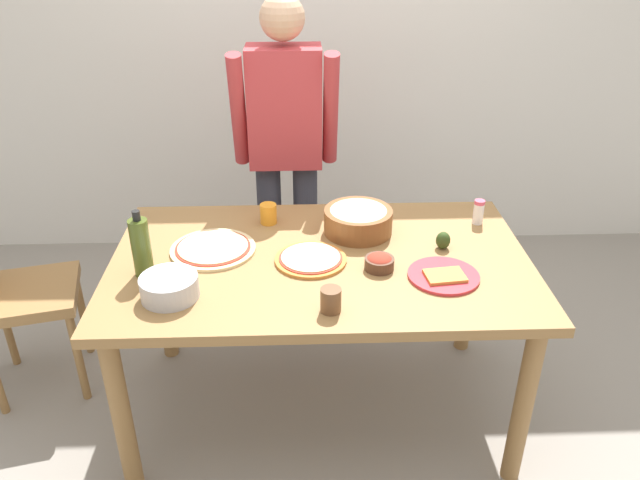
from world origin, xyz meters
TOP-DOWN VIEW (x-y plane):
  - ground at (0.00, 0.00)m, footprint 8.00×8.00m
  - wall_back at (0.00, 1.60)m, footprint 5.60×0.10m
  - dining_table at (0.00, 0.00)m, footprint 1.60×0.96m
  - person_cook at (-0.14, 0.76)m, footprint 0.49×0.25m
  - chair_wooden_left at (-1.32, 0.21)m, footprint 0.48×0.48m
  - pizza_raw_on_board at (-0.42, 0.07)m, footprint 0.33×0.33m
  - pizza_cooked_on_tray at (-0.04, -0.02)m, footprint 0.27×0.27m
  - plate_with_slice at (0.44, -0.16)m, footprint 0.26×0.26m
  - popcorn_bowl at (0.16, 0.21)m, footprint 0.28×0.28m
  - mixing_bowl_steel at (-0.53, -0.25)m, footprint 0.20×0.20m
  - small_sauce_bowl at (0.21, -0.09)m, footprint 0.11×0.11m
  - olive_oil_bottle at (-0.65, -0.09)m, footprint 0.07×0.07m
  - cup_orange at (-0.21, 0.30)m, footprint 0.07×0.07m
  - cup_small_brown at (0.02, -0.35)m, footprint 0.07×0.07m
  - salt_shaker at (0.68, 0.27)m, footprint 0.04×0.04m
  - avocado at (0.48, 0.06)m, footprint 0.06×0.06m

SIDE VIEW (x-z plane):
  - ground at x=0.00m, z-range 0.00..0.00m
  - chair_wooden_left at x=-1.32m, z-range 0.07..1.02m
  - dining_table at x=0.00m, z-range 0.29..1.05m
  - plate_with_slice at x=0.44m, z-range 0.76..0.78m
  - pizza_raw_on_board at x=-0.42m, z-range 0.76..0.78m
  - pizza_cooked_on_tray at x=-0.04m, z-range 0.76..0.78m
  - small_sauce_bowl at x=0.21m, z-range 0.76..0.82m
  - avocado at x=0.48m, z-range 0.76..0.83m
  - mixing_bowl_steel at x=-0.53m, z-range 0.76..0.84m
  - cup_orange at x=-0.21m, z-range 0.76..0.84m
  - cup_small_brown at x=0.02m, z-range 0.76..0.84m
  - salt_shaker at x=0.68m, z-range 0.76..0.87m
  - popcorn_bowl at x=0.16m, z-range 0.76..0.88m
  - olive_oil_bottle at x=-0.65m, z-range 0.75..1.00m
  - person_cook at x=-0.14m, z-range 0.13..1.75m
  - wall_back at x=0.00m, z-range 0.00..2.60m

